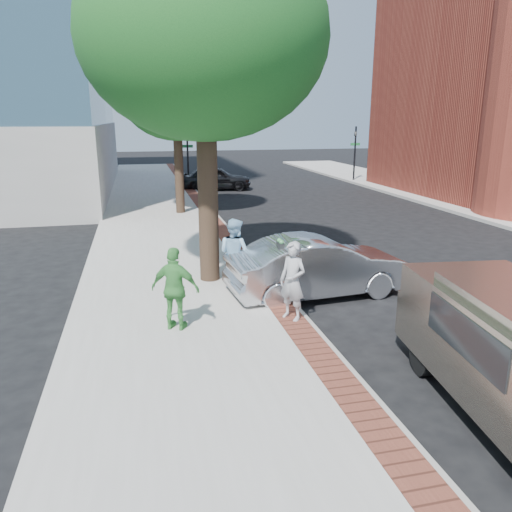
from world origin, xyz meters
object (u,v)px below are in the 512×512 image
object	(u,v)px
person_officer	(235,253)
parking_meter	(280,256)
bg_car	(216,178)
sedan_silver	(319,267)
person_gray	(293,281)
person_green	(175,289)

from	to	relation	value
person_officer	parking_meter	bearing A→B (deg)	179.45
person_officer	bg_car	xyz separation A→B (m)	(2.48, 18.96, -0.30)
sedan_silver	bg_car	bearing A→B (deg)	-6.71
person_gray	bg_car	bearing A→B (deg)	140.25
person_gray	sedan_silver	distance (m)	2.06
person_gray	person_green	size ratio (longest dim) A/B	0.99
parking_meter	person_gray	distance (m)	1.25
bg_car	person_officer	bearing A→B (deg)	179.20
person_green	sedan_silver	xyz separation A→B (m)	(3.66, 1.61, -0.25)
parking_meter	sedan_silver	world-z (taller)	parking_meter
person_green	sedan_silver	world-z (taller)	person_green
parking_meter	person_officer	size ratio (longest dim) A/B	0.83
person_officer	bg_car	distance (m)	19.12
person_officer	sedan_silver	bearing A→B (deg)	-147.39
parking_meter	person_officer	distance (m)	1.46
sedan_silver	bg_car	world-z (taller)	sedan_silver
parking_meter	person_gray	bearing A→B (deg)	-93.52
person_gray	person_officer	xyz separation A→B (m)	(-0.79, 2.39, 0.04)
person_officer	person_gray	bearing A→B (deg)	161.07
person_green	bg_car	world-z (taller)	person_green
bg_car	sedan_silver	bearing A→B (deg)	-174.77
sedan_silver	bg_car	xyz separation A→B (m)	(0.49, 19.69, -0.02)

